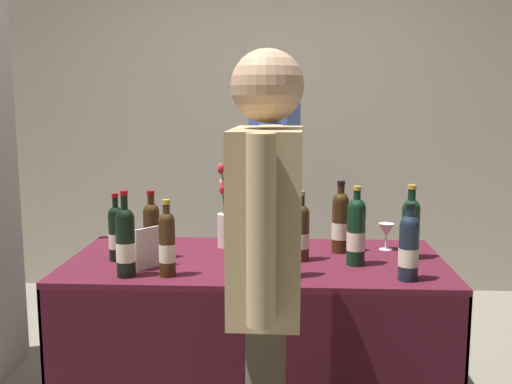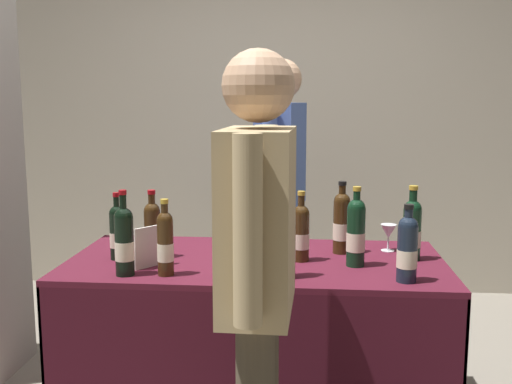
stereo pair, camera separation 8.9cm
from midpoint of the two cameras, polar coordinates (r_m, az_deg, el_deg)
name	(u,v)px [view 1 (the left image)]	position (r m, az deg, el deg)	size (l,w,h in m)	color
back_partition	(270,105)	(4.53, 0.77, 8.28)	(5.59, 0.12, 2.81)	#B2A893
tasting_table	(256,307)	(2.72, -0.96, -10.97)	(1.65, 0.80, 0.75)	#4C1423
featured_wine_bottle	(289,239)	(2.35, 2.06, -4.55)	(0.07, 0.07, 0.36)	#38230F
display_bottle_0	(116,233)	(2.68, -14.16, -3.79)	(0.07, 0.07, 0.30)	black
display_bottle_1	(152,230)	(2.68, -10.90, -3.57)	(0.07, 0.07, 0.30)	#38230F
display_bottle_2	(409,247)	(2.38, 13.38, -5.11)	(0.08, 0.08, 0.30)	#192333
display_bottle_3	(167,243)	(2.40, -9.57, -4.85)	(0.07, 0.07, 0.31)	#38230F
display_bottle_4	(340,221)	(2.75, 7.16, -2.81)	(0.08, 0.08, 0.33)	#38230F
display_bottle_5	(410,227)	(2.71, 13.65, -3.31)	(0.08, 0.08, 0.33)	black
display_bottle_6	(356,231)	(2.55, 8.57, -3.70)	(0.08, 0.08, 0.34)	black
display_bottle_7	(125,241)	(2.43, -13.42, -4.62)	(0.08, 0.08, 0.35)	black
display_bottle_8	(301,232)	(2.60, 3.35, -3.80)	(0.07, 0.07, 0.31)	#38230F
wine_glass_near_vendor	(386,231)	(2.85, 11.48, -3.70)	(0.07, 0.07, 0.13)	silver
flower_vase	(226,223)	(2.85, -3.74, -3.00)	(0.09, 0.09, 0.40)	silver
brochure_stand	(149,248)	(2.53, -11.16, -5.27)	(0.14, 0.01, 0.18)	silver
vendor_presenter	(276,176)	(3.44, 1.15, 1.52)	(0.29, 0.58, 1.68)	#2D3347
taster_foreground_right	(267,261)	(1.86, -0.35, -6.64)	(0.22, 0.57, 1.60)	#4C4233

